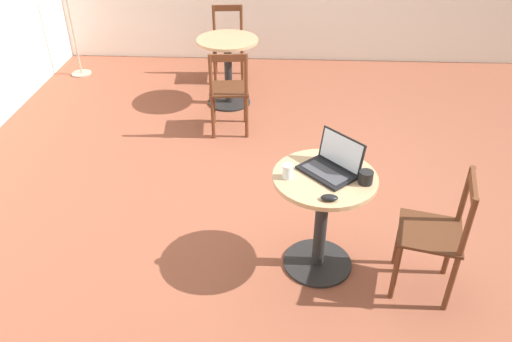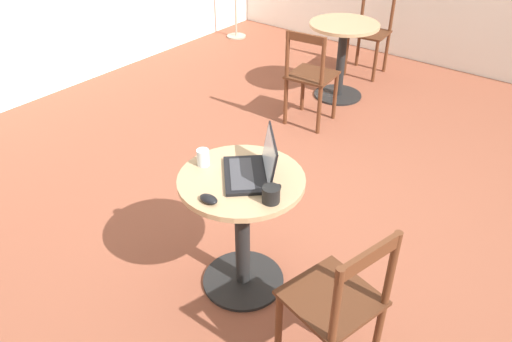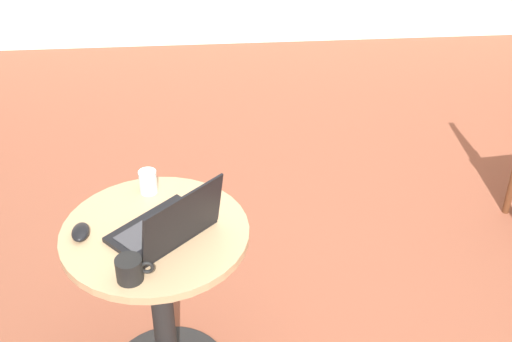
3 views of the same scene
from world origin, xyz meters
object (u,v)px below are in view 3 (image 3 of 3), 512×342
(cafe_table_near, at_px, (160,282))
(mouse, at_px, (80,233))
(drinking_glass, at_px, (148,182))
(mug, at_px, (130,269))
(laptop, at_px, (168,227))

(cafe_table_near, xyz_separation_m, mouse, (-0.25, -0.01, 0.25))
(drinking_glass, bearing_deg, mug, -94.07)
(drinking_glass, bearing_deg, cafe_table_near, -82.66)
(laptop, bearing_deg, drinking_glass, 106.25)
(laptop, relative_size, drinking_glass, 4.62)
(laptop, xyz_separation_m, drinking_glass, (-0.08, 0.27, -0.00))
(laptop, height_order, mouse, laptop)
(mug, xyz_separation_m, drinking_glass, (0.03, 0.47, 0.00))
(cafe_table_near, height_order, mouse, mouse)
(cafe_table_near, bearing_deg, mug, -105.04)
(mug, distance_m, drinking_glass, 0.47)
(cafe_table_near, bearing_deg, drinking_glass, 97.34)
(mouse, xyz_separation_m, drinking_glass, (0.22, 0.24, 0.03))
(mouse, relative_size, mug, 0.82)
(laptop, bearing_deg, mouse, 174.64)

